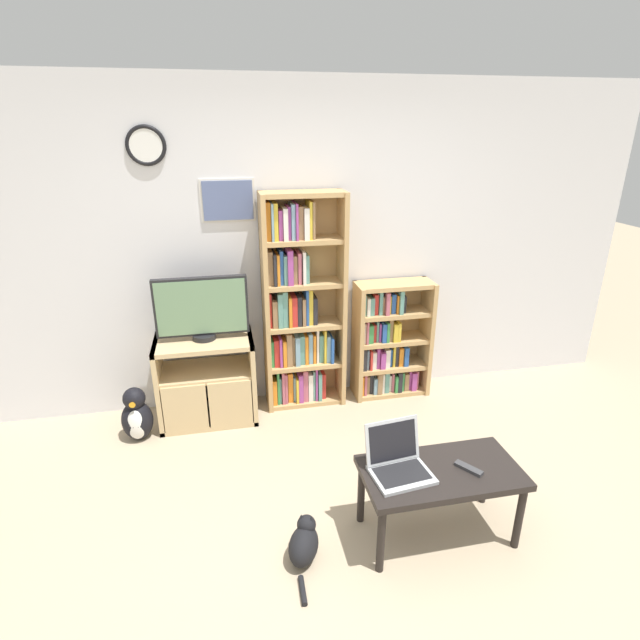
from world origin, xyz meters
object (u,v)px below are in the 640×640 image
(coffee_table, at_px, (441,478))
(cat, at_px, (304,543))
(tv_stand, at_px, (207,380))
(bookshelf_short, at_px, (387,343))
(penguin_figurine, at_px, (137,416))
(remote_near_laptop, at_px, (469,468))
(laptop, at_px, (398,461))
(television, at_px, (202,309))
(bookshelf_tall, at_px, (299,309))

(coffee_table, xyz_separation_m, cat, (-0.79, -0.02, -0.29))
(tv_stand, bearing_deg, bookshelf_short, 4.71)
(bookshelf_short, height_order, penguin_figurine, bookshelf_short)
(bookshelf_short, bearing_deg, remote_near_laptop, -93.53)
(tv_stand, distance_m, coffee_table, 2.01)
(laptop, relative_size, cat, 0.80)
(laptop, relative_size, penguin_figurine, 0.82)
(television, xyz_separation_m, coffee_table, (1.29, -1.55, -0.55))
(tv_stand, xyz_separation_m, coffee_table, (1.30, -1.53, 0.05))
(penguin_figurine, bearing_deg, television, 20.35)
(television, relative_size, bookshelf_short, 0.68)
(tv_stand, relative_size, cat, 1.72)
(television, height_order, penguin_figurine, television)
(cat, bearing_deg, tv_stand, 132.51)
(bookshelf_short, relative_size, laptop, 2.90)
(bookshelf_short, height_order, remote_near_laptop, bookshelf_short)
(penguin_figurine, bearing_deg, bookshelf_tall, 13.52)
(remote_near_laptop, relative_size, cat, 0.36)
(penguin_figurine, bearing_deg, laptop, -39.53)
(bookshelf_tall, height_order, laptop, bookshelf_tall)
(cat, bearing_deg, bookshelf_short, 82.74)
(laptop, height_order, remote_near_laptop, laptop)
(tv_stand, xyz_separation_m, remote_near_laptop, (1.44, -1.57, 0.11))
(television, distance_m, laptop, 1.88)
(bookshelf_short, bearing_deg, penguin_figurine, -171.48)
(bookshelf_tall, distance_m, bookshelf_short, 0.86)
(coffee_table, height_order, remote_near_laptop, remote_near_laptop)
(coffee_table, bearing_deg, remote_near_laptop, -12.64)
(television, relative_size, bookshelf_tall, 0.39)
(bookshelf_tall, height_order, cat, bookshelf_tall)
(tv_stand, height_order, bookshelf_short, bookshelf_short)
(bookshelf_tall, distance_m, cat, 1.86)
(television, height_order, bookshelf_short, television)
(coffee_table, xyz_separation_m, remote_near_laptop, (0.15, -0.03, 0.07))
(remote_near_laptop, height_order, cat, remote_near_laptop)
(bookshelf_tall, distance_m, laptop, 1.68)
(bookshelf_tall, distance_m, penguin_figurine, 1.49)
(laptop, bearing_deg, remote_near_laptop, -17.78)
(laptop, relative_size, remote_near_laptop, 2.25)
(remote_near_laptop, height_order, penguin_figurine, remote_near_laptop)
(remote_near_laptop, bearing_deg, penguin_figurine, -69.49)
(coffee_table, relative_size, penguin_figurine, 2.08)
(bookshelf_short, distance_m, cat, 2.01)
(cat, bearing_deg, coffee_table, 26.05)
(coffee_table, relative_size, cat, 2.03)
(bookshelf_tall, relative_size, penguin_figurine, 4.15)
(tv_stand, relative_size, remote_near_laptop, 4.84)
(television, relative_size, penguin_figurine, 1.63)
(cat, height_order, penguin_figurine, penguin_figurine)
(television, relative_size, remote_near_laptop, 4.45)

